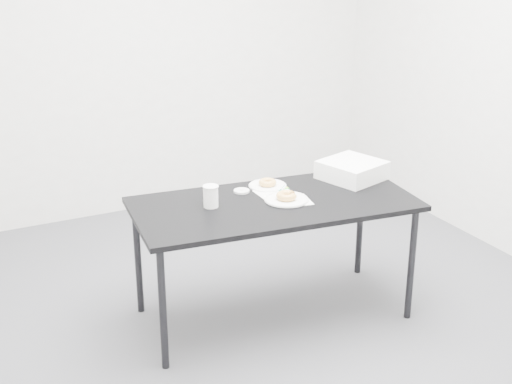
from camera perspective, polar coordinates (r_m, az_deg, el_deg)
name	(u,v)px	position (r m, az deg, el deg)	size (l,w,h in m)	color
floor	(252,321)	(4.19, -0.33, -10.32)	(4.00, 4.00, 0.00)	#4A4B4F
wall_back	(133,39)	(5.52, -9.82, 11.95)	(4.00, 0.02, 2.70)	silver
table	(274,211)	(3.98, 1.45, -1.49)	(1.63, 0.90, 0.71)	black
scorecard	(278,195)	(4.05, 1.75, -0.25)	(0.20, 0.25, 0.00)	white
logo_patch	(285,188)	(4.16, 2.30, 0.33)	(0.04, 0.04, 0.00)	green
pen	(282,188)	(4.14, 2.10, 0.29)	(0.01, 0.01, 0.12)	#0C885F
napkin	(294,201)	(3.97, 3.09, -0.70)	(0.17, 0.17, 0.00)	white
plate_near	(286,200)	(3.97, 2.45, -0.61)	(0.25, 0.25, 0.01)	white
donut_near	(286,196)	(3.96, 2.45, -0.30)	(0.12, 0.12, 0.04)	#CB8A40
plate_far	(268,186)	(4.19, 0.93, 0.52)	(0.22, 0.22, 0.01)	white
donut_far	(268,182)	(4.18, 0.93, 0.78)	(0.10, 0.10, 0.03)	#CB8A40
coffee_cup	(211,196)	(3.87, -3.64, -0.34)	(0.08, 0.08, 0.12)	white
cup_lid	(242,191)	(4.10, -1.16, 0.08)	(0.09, 0.09, 0.01)	white
bakery_box	(352,170)	(4.34, 7.69, 1.76)	(0.33, 0.33, 0.11)	white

